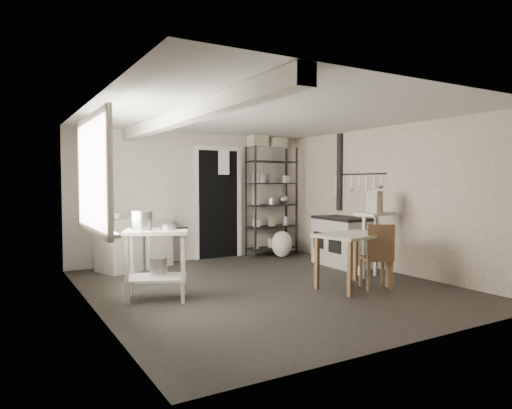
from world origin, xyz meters
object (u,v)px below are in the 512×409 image
stove (342,240)px  chair (376,252)px  work_table (353,260)px  base_cabinets (135,241)px  shelf_rack (272,206)px  stockpot (142,222)px  prep_table (157,267)px  flour_sack (282,244)px

stove → chair: (-0.73, -1.52, 0.04)m
stove → work_table: 1.67m
work_table → chair: chair is taller
base_cabinets → shelf_rack: shelf_rack is taller
shelf_rack → stove: bearing=-76.5°
stockpot → stove: 3.65m
prep_table → chair: chair is taller
chair → flour_sack: 2.79m
stove → shelf_rack: bearing=108.8°
prep_table → stockpot: stockpot is taller
prep_table → chair: (2.70, -0.91, 0.08)m
prep_table → base_cabinets: size_ratio=0.67×
prep_table → base_cabinets: (0.32, 2.10, 0.06)m
shelf_rack → work_table: shelf_rack is taller
stove → stockpot: bearing=-168.1°
shelf_rack → flour_sack: bearing=-86.7°
stockpot → chair: stockpot is taller
prep_table → stockpot: (-0.14, 0.09, 0.54)m
stockpot → stove: (3.57, 0.53, -0.50)m
shelf_rack → chair: (-0.30, -3.09, -0.46)m
stockpot → base_cabinets: bearing=77.0°
work_table → flour_sack: size_ratio=1.95×
shelf_rack → stove: shelf_rack is taller
stockpot → chair: bearing=-19.3°
base_cabinets → shelf_rack: size_ratio=0.60×
stove → work_table: bearing=-122.5°
stove → flour_sack: size_ratio=2.12×
work_table → prep_table: bearing=163.4°
stockpot → stove: stockpot is taller
prep_table → stockpot: size_ratio=3.24×
base_cabinets → stove: bearing=-47.3°
base_cabinets → stove: base_cabinets is taller
shelf_rack → chair: size_ratio=2.41×
work_table → flour_sack: 2.66m
base_cabinets → work_table: size_ratio=1.31×
shelf_rack → work_table: size_ratio=2.18×
stove → chair: size_ratio=1.20×
stove → flour_sack: (-0.40, 1.24, -0.20)m
work_table → base_cabinets: bearing=127.0°
stockpot → chair: size_ratio=0.30×
prep_table → stove: (3.43, 0.62, 0.04)m
chair → flour_sack: chair is taller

